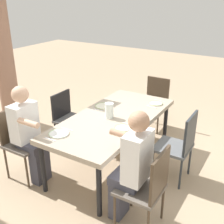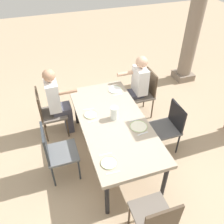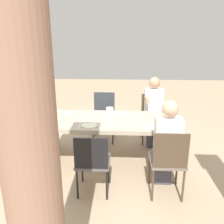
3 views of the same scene
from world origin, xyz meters
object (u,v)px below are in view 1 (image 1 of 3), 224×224
object	(u,v)px
plate_2	(104,106)
water_pitcher	(109,111)
chair_mid_north	(68,116)
plate_1	(123,128)
chair_west_north	(20,138)
plate_0	(59,134)
plate_3	(156,103)
diner_woman_green	(131,165)
chair_west_south	(148,186)
chair_head_east	(155,99)
diner_man_white	(29,132)
stone_column_centre	(1,42)
dining_table	(113,121)
chair_mid_south	(180,143)

from	to	relation	value
plate_2	water_pitcher	world-z (taller)	water_pitcher
chair_mid_north	plate_1	xyz separation A→B (m)	(-0.36, -1.19, 0.25)
chair_west_north	plate_0	size ratio (longest dim) A/B	3.85
plate_0	plate_3	xyz separation A→B (m)	(1.50, -0.60, 0.00)
chair_mid_north	diner_woman_green	bearing A→B (deg)	-120.50
chair_west_south	chair_west_north	bearing A→B (deg)	90.00
chair_west_south	plate_1	size ratio (longest dim) A/B	4.39
chair_head_east	chair_west_north	bearing A→B (deg)	158.32
diner_woman_green	plate_1	xyz separation A→B (m)	(0.59, 0.43, 0.05)
chair_west_north	plate_3	size ratio (longest dim) A/B	4.50
diner_man_white	plate_0	size ratio (longest dim) A/B	5.24
chair_west_north	plate_1	world-z (taller)	chair_west_north
stone_column_centre	plate_3	bearing A→B (deg)	-80.39
chair_west_south	stone_column_centre	xyz separation A→B (m)	(1.11, 3.34, 0.97)
dining_table	stone_column_centre	world-z (taller)	stone_column_centre
chair_mid_north	water_pitcher	bearing A→B (deg)	-101.19
dining_table	plate_3	size ratio (longest dim) A/B	9.97
chair_mid_north	chair_head_east	world-z (taller)	chair_head_east
chair_mid_north	plate_0	world-z (taller)	chair_mid_north
chair_head_east	plate_2	bearing A→B (deg)	165.92
plate_3	water_pitcher	xyz separation A→B (m)	(-0.79, 0.34, 0.08)
stone_column_centre	plate_2	distance (m)	2.25
diner_woman_green	plate_1	size ratio (longest dim) A/B	6.17
dining_table	chair_head_east	bearing A→B (deg)	0.00
chair_head_east	plate_0	bearing A→B (deg)	172.50
plate_1	plate_3	bearing A→B (deg)	-1.13
chair_west_south	chair_mid_north	distance (m)	2.06
chair_west_north	chair_mid_south	xyz separation A→B (m)	(0.96, -1.82, -0.01)
chair_west_north	plate_1	size ratio (longest dim) A/B	4.44
chair_head_east	water_pitcher	distance (m)	1.53
water_pitcher	plate_0	bearing A→B (deg)	159.82
plate_0	plate_1	world-z (taller)	same
chair_west_south	plate_1	bearing A→B (deg)	46.26
diner_woman_green	plate_3	bearing A→B (deg)	14.73
diner_man_white	chair_west_north	bearing A→B (deg)	89.03
chair_mid_south	plate_0	distance (m)	1.51
chair_head_east	stone_column_centre	size ratio (longest dim) A/B	0.29
chair_west_south	plate_0	xyz separation A→B (m)	(0.07, 1.21, 0.23)
chair_mid_north	chair_mid_south	world-z (taller)	chair_mid_south
chair_mid_north	plate_3	size ratio (longest dim) A/B	4.12
chair_mid_north	water_pitcher	size ratio (longest dim) A/B	4.14
dining_table	chair_west_north	distance (m)	1.24
plate_1	water_pitcher	world-z (taller)	water_pitcher
chair_west_north	plate_3	world-z (taller)	chair_west_north
plate_1	chair_mid_south	bearing A→B (deg)	-59.84
diner_man_white	diner_woman_green	bearing A→B (deg)	-89.77
chair_west_south	stone_column_centre	distance (m)	3.65
diner_woman_green	diner_man_white	xyz separation A→B (m)	(-0.01, 1.45, -0.01)
chair_mid_south	plate_3	size ratio (longest dim) A/B	4.55
diner_man_white	dining_table	bearing A→B (deg)	-41.30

